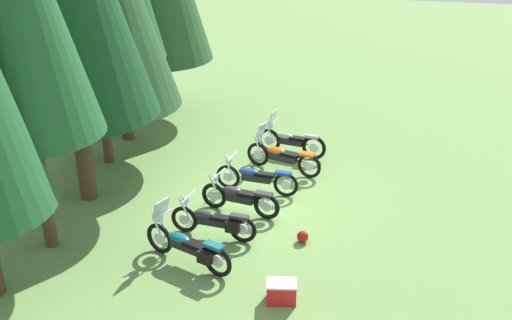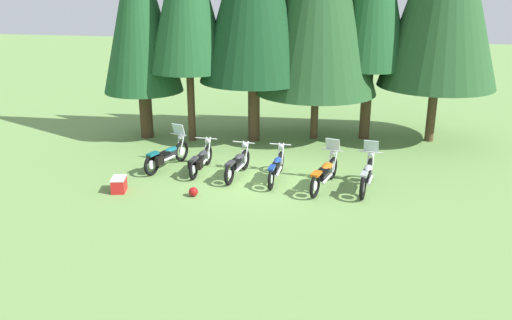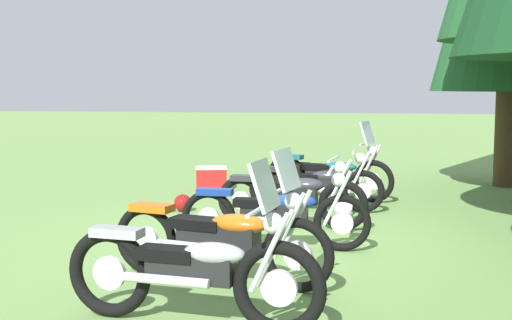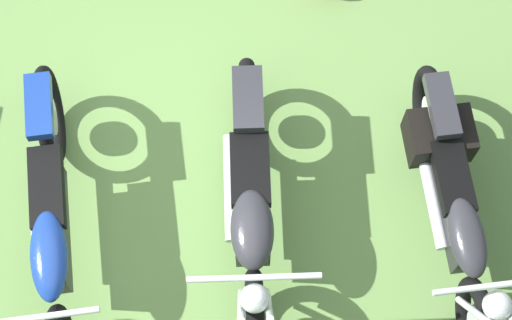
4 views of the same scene
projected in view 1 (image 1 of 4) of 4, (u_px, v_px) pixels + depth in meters
ground_plane at (252, 201)px, 15.13m from camera, size 80.00×80.00×0.00m
motorcycle_0 at (188, 246)px, 12.24m from camera, size 0.98×2.25×1.37m
motorcycle_1 at (215, 221)px, 13.30m from camera, size 0.75×2.14×0.99m
motorcycle_2 at (239, 197)px, 14.37m from camera, size 0.75×2.15×1.00m
motorcycle_3 at (256, 177)px, 15.46m from camera, size 0.69×2.33×1.00m
motorcycle_4 at (282, 156)px, 16.70m from camera, size 0.87×2.37×1.37m
motorcycle_5 at (290, 141)px, 17.81m from camera, size 0.76×2.26×1.39m
picnic_cooler at (281, 292)px, 11.16m from camera, size 0.52×0.66×0.44m
dropped_helmet at (303, 237)px, 13.21m from camera, size 0.27×0.27×0.27m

